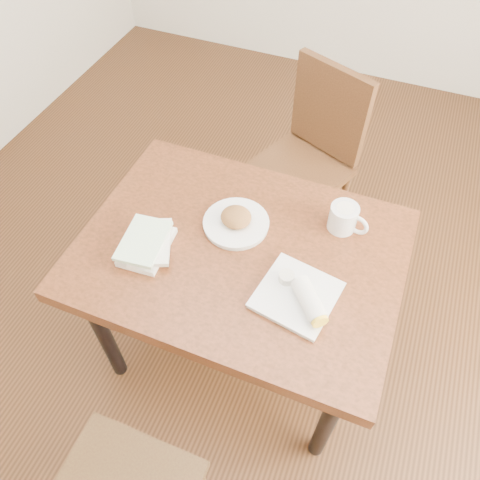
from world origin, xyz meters
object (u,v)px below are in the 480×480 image
at_px(plate_scone, 236,221).
at_px(book_stack, 147,244).
at_px(chair_far, 311,151).
at_px(coffee_mug, 344,218).
at_px(plate_burrito, 300,297).
at_px(table, 240,263).

xyz_separation_m(plate_scone, book_stack, (-0.25, -0.21, 0.00)).
xyz_separation_m(chair_far, coffee_mug, (0.27, -0.60, 0.26)).
bearing_deg(chair_far, plate_scone, -97.17).
xyz_separation_m(coffee_mug, plate_burrito, (-0.05, -0.35, -0.03)).
bearing_deg(chair_far, plate_burrito, -77.03).
distance_m(plate_scone, book_stack, 0.33).
height_order(table, plate_scone, plate_scone).
distance_m(table, book_stack, 0.34).
bearing_deg(coffee_mug, table, -143.36).
height_order(plate_scone, plate_burrito, plate_burrito).
distance_m(coffee_mug, plate_burrito, 0.36).
xyz_separation_m(table, book_stack, (-0.30, -0.12, 0.11)).
bearing_deg(coffee_mug, book_stack, -150.27).
relative_size(plate_scone, coffee_mug, 1.62).
height_order(table, book_stack, book_stack).
height_order(coffee_mug, book_stack, coffee_mug).
bearing_deg(book_stack, plate_burrito, -0.61).
bearing_deg(plate_scone, chair_far, 82.83).
xyz_separation_m(chair_far, book_stack, (-0.34, -0.95, 0.23)).
bearing_deg(plate_burrito, chair_far, 102.97).
bearing_deg(chair_far, table, -92.68).
bearing_deg(coffee_mug, plate_burrito, -98.14).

